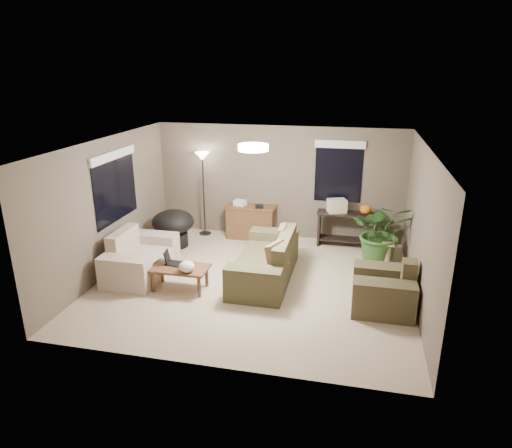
% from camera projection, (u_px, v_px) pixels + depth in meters
% --- Properties ---
extents(room_shell, '(5.50, 5.50, 5.50)m').
position_uv_depth(room_shell, '(253.00, 217.00, 7.83)').
color(room_shell, tan).
rests_on(room_shell, ground).
extents(main_sofa, '(0.95, 2.20, 0.85)m').
position_uv_depth(main_sofa, '(267.00, 263.00, 8.33)').
color(main_sofa, '#454129').
rests_on(main_sofa, ground).
extents(throw_pillows, '(0.39, 1.38, 0.47)m').
position_uv_depth(throw_pillows, '(281.00, 246.00, 8.16)').
color(throw_pillows, '#8C7251').
rests_on(throw_pillows, main_sofa).
extents(loveseat, '(0.90, 1.60, 0.85)m').
position_uv_depth(loveseat, '(140.00, 260.00, 8.47)').
color(loveseat, beige).
rests_on(loveseat, ground).
extents(armchair, '(0.95, 1.00, 0.85)m').
position_uv_depth(armchair, '(384.00, 291.00, 7.28)').
color(armchair, '#454029').
rests_on(armchair, ground).
extents(coffee_table, '(1.00, 0.55, 0.42)m').
position_uv_depth(coffee_table, '(179.00, 270.00, 7.88)').
color(coffee_table, brown).
rests_on(coffee_table, ground).
extents(laptop, '(0.39, 0.27, 0.24)m').
position_uv_depth(laptop, '(172.00, 261.00, 7.96)').
color(laptop, black).
rests_on(laptop, coffee_table).
extents(plastic_bag, '(0.27, 0.25, 0.19)m').
position_uv_depth(plastic_bag, '(187.00, 267.00, 7.65)').
color(plastic_bag, white).
rests_on(plastic_bag, coffee_table).
extents(desk, '(1.10, 0.50, 0.75)m').
position_uv_depth(desk, '(251.00, 222.00, 10.27)').
color(desk, brown).
rests_on(desk, ground).
extents(desk_papers, '(0.71, 0.31, 0.12)m').
position_uv_depth(desk_papers, '(244.00, 204.00, 10.15)').
color(desk_papers, silver).
rests_on(desk_papers, desk).
extents(console_table, '(1.30, 0.40, 0.75)m').
position_uv_depth(console_table, '(347.00, 227.00, 9.78)').
color(console_table, black).
rests_on(console_table, ground).
extents(pumpkin, '(0.28, 0.28, 0.20)m').
position_uv_depth(pumpkin, '(366.00, 209.00, 9.57)').
color(pumpkin, orange).
rests_on(pumpkin, console_table).
extents(cardboard_box, '(0.45, 0.40, 0.28)m').
position_uv_depth(cardboard_box, '(337.00, 206.00, 9.68)').
color(cardboard_box, beige).
rests_on(cardboard_box, console_table).
extents(papasan_chair, '(0.91, 0.91, 0.80)m').
position_uv_depth(papasan_chair, '(173.00, 226.00, 9.77)').
color(papasan_chair, black).
rests_on(papasan_chair, ground).
extents(floor_lamp, '(0.32, 0.32, 1.91)m').
position_uv_depth(floor_lamp, '(203.00, 166.00, 10.11)').
color(floor_lamp, black).
rests_on(floor_lamp, ground).
extents(ceiling_fixture, '(0.50, 0.50, 0.10)m').
position_uv_depth(ceiling_fixture, '(253.00, 148.00, 7.44)').
color(ceiling_fixture, white).
rests_on(ceiling_fixture, room_shell).
extents(houseplant, '(1.13, 1.26, 0.98)m').
position_uv_depth(houseplant, '(381.00, 239.00, 8.95)').
color(houseplant, '#2D5923').
rests_on(houseplant, ground).
extents(cat_scratching_post, '(0.32, 0.32, 0.50)m').
position_uv_depth(cat_scratching_post, '(387.00, 257.00, 8.79)').
color(cat_scratching_post, tan).
rests_on(cat_scratching_post, ground).
extents(window_left, '(0.05, 1.56, 1.33)m').
position_uv_depth(window_left, '(115.00, 175.00, 8.49)').
color(window_left, black).
rests_on(window_left, room_shell).
extents(window_back, '(1.06, 0.05, 1.33)m').
position_uv_depth(window_back, '(339.00, 161.00, 9.67)').
color(window_back, black).
rests_on(window_back, room_shell).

